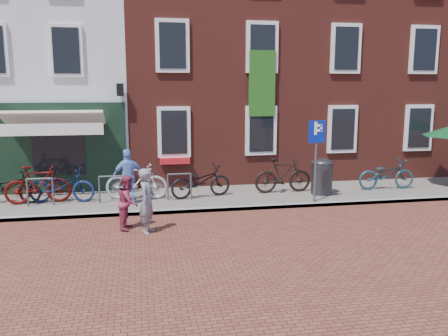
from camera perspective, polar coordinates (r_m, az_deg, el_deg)
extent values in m
plane|color=brown|center=(13.05, -7.19, -5.66)|extent=(80.00, 80.00, 0.00)
cube|color=slate|center=(14.57, -3.61, -3.75)|extent=(24.00, 3.00, 0.10)
cube|color=silver|center=(20.06, -23.49, 12.02)|extent=(8.00, 8.00, 9.00)
cube|color=maroon|center=(19.80, -2.79, 14.29)|extent=(6.00, 8.00, 10.00)
cube|color=maroon|center=(21.45, 13.78, 13.69)|extent=(6.00, 8.00, 10.00)
cylinder|color=#323234|center=(15.15, 11.91, -1.27)|extent=(0.67, 0.67, 1.00)
ellipsoid|color=#323234|center=(15.05, 11.99, 0.88)|extent=(0.67, 0.67, 0.30)
cylinder|color=#4C4C4F|center=(13.98, 11.17, 0.51)|extent=(0.07, 0.07, 2.30)
cube|color=#061E8D|center=(13.84, 11.33, 4.39)|extent=(0.50, 0.04, 0.65)
imported|color=gray|center=(11.34, -9.40, -4.00)|extent=(0.55, 0.67, 1.58)
imported|color=#99314B|center=(11.77, -11.68, -4.11)|extent=(0.64, 0.75, 1.35)
imported|color=#739CE2|center=(13.80, -11.66, -1.04)|extent=(1.02, 0.60, 1.63)
imported|color=black|center=(15.03, -24.96, -2.06)|extent=(2.03, 1.05, 1.02)
imported|color=#4D0906|center=(14.67, -21.86, -1.90)|extent=(1.92, 0.74, 1.13)
imported|color=#13214F|center=(14.60, -19.31, -2.02)|extent=(2.00, 0.91, 1.02)
imported|color=#A6A6A8|center=(14.37, -10.69, -1.58)|extent=(1.93, 0.78, 1.13)
imported|color=black|center=(14.39, -2.87, -1.63)|extent=(2.04, 1.11, 1.02)
imported|color=black|center=(15.15, 7.23, -0.90)|extent=(1.88, 0.56, 1.13)
imported|color=#163D4C|center=(16.47, 19.31, -0.71)|extent=(1.96, 0.74, 1.02)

